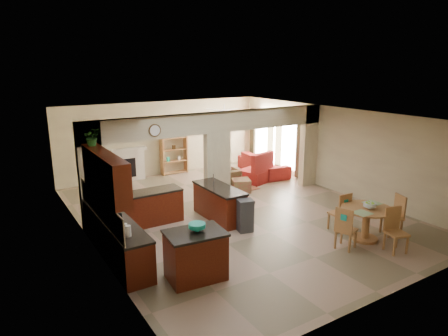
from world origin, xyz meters
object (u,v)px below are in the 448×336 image
sofa (263,164)px  armchair (228,178)px  dining_table (366,219)px  kitchen_island (196,255)px

sofa → armchair: (-2.11, -0.79, -0.04)m
sofa → armchair: 2.26m
dining_table → armchair: (-0.50, 5.38, -0.21)m
kitchen_island → sofa: (5.94, 5.58, -0.14)m
sofa → armchair: size_ratio=3.51×
dining_table → armchair: 5.41m
dining_table → sofa: dining_table is taller
dining_table → sofa: 6.38m
kitchen_island → sofa: 8.15m
dining_table → sofa: size_ratio=0.49×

